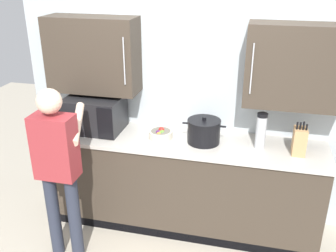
# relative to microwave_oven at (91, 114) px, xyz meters

# --- Properties ---
(back_wall_tiled) EXTENTS (3.40, 0.44, 2.86)m
(back_wall_tiled) POSITION_rel_microwave_oven_xyz_m (0.94, 0.26, 0.40)
(back_wall_tiled) COLOR #B2BCC1
(back_wall_tiled) RESTS_ON ground_plane
(counter_unit) EXTENTS (2.60, 0.63, 0.93)m
(counter_unit) POSITION_rel_microwave_oven_xyz_m (0.94, -0.03, -0.63)
(counter_unit) COLOR #3D3328
(counter_unit) RESTS_ON ground_plane
(microwave_oven) EXTENTS (0.56, 0.81, 0.33)m
(microwave_oven) POSITION_rel_microwave_oven_xyz_m (0.00, 0.00, 0.00)
(microwave_oven) COLOR black
(microwave_oven) RESTS_ON counter_unit
(knife_block) EXTENTS (0.11, 0.15, 0.31)m
(knife_block) POSITION_rel_microwave_oven_xyz_m (1.95, -0.07, -0.04)
(knife_block) COLOR tan
(knife_block) RESTS_ON counter_unit
(fruit_bowl) EXTENTS (0.22, 0.22, 0.10)m
(fruit_bowl) POSITION_rel_microwave_oven_xyz_m (0.71, -0.03, -0.12)
(fruit_bowl) COLOR beige
(fruit_bowl) RESTS_ON counter_unit
(thermos_flask) EXTENTS (0.09, 0.09, 0.33)m
(thermos_flask) POSITION_rel_microwave_oven_xyz_m (1.62, -0.03, 0.00)
(thermos_flask) COLOR #B7BABF
(thermos_flask) RESTS_ON counter_unit
(stock_pot) EXTENTS (0.40, 0.30, 0.25)m
(stock_pot) POSITION_rel_microwave_oven_xyz_m (1.11, -0.03, -0.06)
(stock_pot) COLOR black
(stock_pot) RESTS_ON counter_unit
(person_figure) EXTENTS (0.44, 0.54, 1.58)m
(person_figure) POSITION_rel_microwave_oven_xyz_m (0.01, -0.72, -0.15)
(person_figure) COLOR #282D3D
(person_figure) RESTS_ON ground_plane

